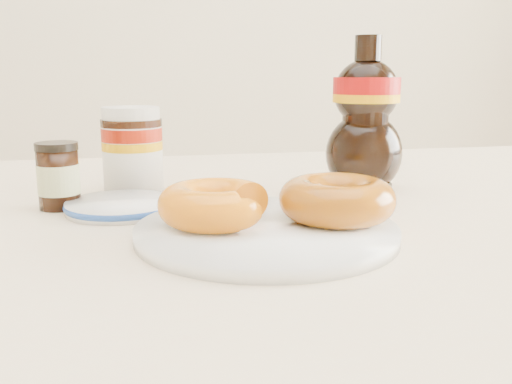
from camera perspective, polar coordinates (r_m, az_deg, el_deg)
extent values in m
cube|color=beige|center=(0.68, -1.16, -3.36)|extent=(1.40, 0.90, 0.04)
cylinder|color=#C6B28C|center=(1.37, 22.93, -12.89)|extent=(0.06, 0.06, 0.71)
cylinder|color=white|center=(0.56, 1.04, -3.94)|extent=(0.25, 0.25, 0.01)
torus|color=white|center=(0.55, 1.04, -3.85)|extent=(0.25, 0.25, 0.01)
torus|color=orange|center=(0.56, -4.12, -1.21)|extent=(0.13, 0.13, 0.04)
torus|color=#8D5709|center=(0.58, 8.10, -0.72)|extent=(0.12, 0.12, 0.04)
cylinder|color=white|center=(0.78, -12.22, 3.48)|extent=(0.08, 0.08, 0.09)
cylinder|color=maroon|center=(0.78, -12.32, 5.68)|extent=(0.08, 0.08, 0.02)
cylinder|color=#D89905|center=(0.78, -12.27, 4.58)|extent=(0.08, 0.08, 0.01)
cylinder|color=black|center=(0.77, -12.37, 6.79)|extent=(0.08, 0.08, 0.01)
cylinder|color=white|center=(0.77, -12.41, 7.62)|extent=(0.08, 0.08, 0.02)
cylinder|color=black|center=(0.71, -19.13, 1.24)|extent=(0.05, 0.05, 0.07)
cylinder|color=beige|center=(0.71, -19.13, 1.24)|extent=(0.05, 0.05, 0.04)
cylinder|color=black|center=(0.70, -19.35, 4.34)|extent=(0.05, 0.05, 0.01)
cylinder|color=white|center=(0.68, -13.28, -1.37)|extent=(0.13, 0.13, 0.01)
torus|color=#1C429A|center=(0.67, -13.28, -1.26)|extent=(0.13, 0.13, 0.01)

